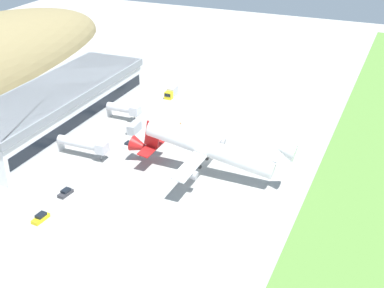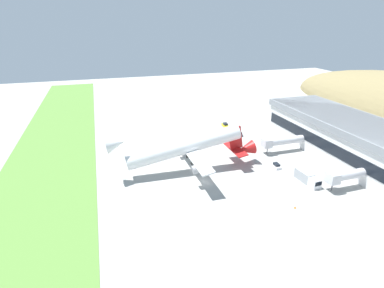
# 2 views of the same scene
# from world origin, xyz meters

# --- Properties ---
(ground_plane) EXTENTS (357.51, 357.51, 0.00)m
(ground_plane) POSITION_xyz_m (0.00, 0.00, 0.00)
(ground_plane) COLOR #9E9E99
(grass_strip_foreground) EXTENTS (321.76, 28.06, 0.08)m
(grass_strip_foreground) POSITION_xyz_m (0.00, -43.44, 0.04)
(grass_strip_foreground) COLOR #568438
(grass_strip_foreground) RESTS_ON ground_plane
(terminal_building) EXTENTS (73.64, 22.13, 13.09)m
(terminal_building) POSITION_xyz_m (1.83, 51.78, 7.41)
(terminal_building) COLOR silver
(terminal_building) RESTS_ON ground_plane
(jetway_0) EXTENTS (3.38, 15.74, 5.43)m
(jetway_0) POSITION_xyz_m (-12.06, 32.57, 3.99)
(jetway_0) COLOR silver
(jetway_0) RESTS_ON ground_plane
(jetway_1) EXTENTS (3.38, 11.66, 5.43)m
(jetway_1) POSITION_xyz_m (14.77, 34.74, 3.99)
(jetway_1) COLOR silver
(jetway_1) RESTS_ON ground_plane
(cargo_airplane) EXTENTS (33.17, 46.02, 12.11)m
(cargo_airplane) POSITION_xyz_m (-8.13, -2.44, 7.83)
(cargo_airplane) COLOR white
(service_car_0) EXTENTS (4.37, 2.24, 1.52)m
(service_car_0) POSITION_xyz_m (-31.23, 26.06, 0.63)
(service_car_0) COLOR #333338
(service_car_0) RESTS_ON ground_plane
(service_car_1) EXTENTS (4.62, 2.21, 1.67)m
(service_car_1) POSITION_xyz_m (-42.68, 24.91, 0.69)
(service_car_1) COLOR gold
(service_car_1) RESTS_ON ground_plane
(service_car_2) EXTENTS (3.96, 1.92, 1.47)m
(service_car_2) POSITION_xyz_m (-1.80, 24.70, 0.61)
(service_car_2) COLOR silver
(service_car_2) RESTS_ON ground_plane
(fuel_truck) EXTENTS (7.19, 2.83, 3.24)m
(fuel_truck) POSITION_xyz_m (39.57, 29.93, 1.54)
(fuel_truck) COLOR gold
(fuel_truck) RESTS_ON ground_plane
(box_truck) EXTENTS (8.69, 3.01, 2.90)m
(box_truck) POSITION_xyz_m (9.09, 27.93, 1.42)
(box_truck) COLOR silver
(box_truck) RESTS_ON ground_plane
(traffic_cone_0) EXTENTS (0.52, 0.52, 0.58)m
(traffic_cone_0) POSITION_xyz_m (18.99, 17.14, 0.28)
(traffic_cone_0) COLOR orange
(traffic_cone_0) RESTS_ON ground_plane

